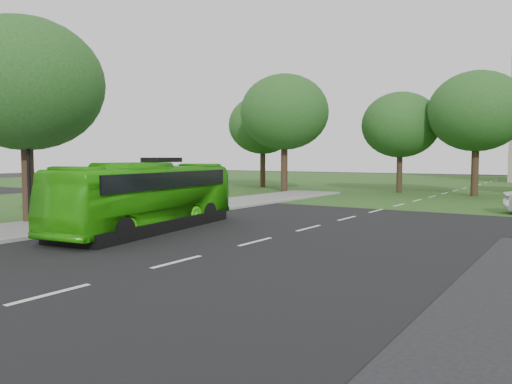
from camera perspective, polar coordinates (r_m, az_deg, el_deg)
ground at (r=15.85m, az=-4.09°, el=-6.77°), size 160.00×160.00×0.00m
street_surfaces at (r=36.57m, az=17.68°, el=-0.79°), size 120.00×120.00×0.15m
tree_park_a at (r=42.67m, az=3.27°, el=9.09°), size 7.48×7.48×9.94m
tree_park_b at (r=43.18m, az=16.17°, el=7.37°), size 6.35×6.35×8.33m
tree_park_c at (r=41.29m, az=23.91°, el=8.42°), size 7.09×7.09×9.41m
tree_park_f at (r=49.39m, az=0.78°, el=7.68°), size 6.75×6.75×9.01m
tree_side_near at (r=24.42m, az=-24.89°, el=11.09°), size 6.80×6.80×9.03m
bus at (r=20.68m, az=-12.21°, el=-0.48°), size 3.86×10.11×2.75m
traffic_light at (r=23.44m, az=-24.38°, el=4.13°), size 0.87×0.26×5.37m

